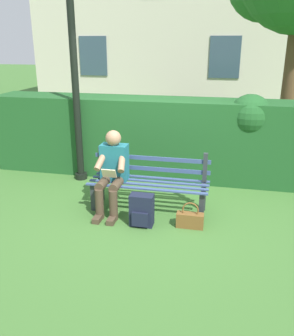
{
  "coord_description": "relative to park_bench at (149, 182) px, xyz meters",
  "views": [
    {
      "loc": [
        -1.0,
        4.68,
        2.33
      ],
      "look_at": [
        0.0,
        0.1,
        0.68
      ],
      "focal_mm": 38.76,
      "sensor_mm": 36.0,
      "label": 1
    }
  ],
  "objects": [
    {
      "name": "hedge_backdrop",
      "position": [
        0.27,
        -1.42,
        0.32
      ],
      "size": [
        5.66,
        0.85,
        1.53
      ],
      "color": "#1E5123",
      "rests_on": "ground"
    },
    {
      "name": "park_bench",
      "position": [
        0.0,
        0.0,
        0.0
      ],
      "size": [
        1.71,
        0.5,
        0.85
      ],
      "color": "#2D3338",
      "rests_on": "ground"
    },
    {
      "name": "ground",
      "position": [
        0.0,
        0.06,
        -0.41
      ],
      "size": [
        60.0,
        60.0,
        0.0
      ],
      "primitive_type": "plane",
      "color": "#3D6B2D"
    },
    {
      "name": "building_facade",
      "position": [
        1.19,
        -8.18,
        2.91
      ],
      "size": [
        8.2,
        3.06,
        6.64
      ],
      "color": "beige",
      "rests_on": "ground"
    },
    {
      "name": "person_seated",
      "position": [
        0.5,
        0.16,
        0.2
      ],
      "size": [
        0.44,
        0.73,
        1.16
      ],
      "color": "#1E6672",
      "rests_on": "ground"
    },
    {
      "name": "handbag",
      "position": [
        -0.64,
        0.46,
        -0.3
      ],
      "size": [
        0.35,
        0.13,
        0.36
      ],
      "color": "brown",
      "rests_on": "ground"
    },
    {
      "name": "lamp_post",
      "position": [
        1.44,
        -0.91,
        1.62
      ],
      "size": [
        0.25,
        0.25,
        3.71
      ],
      "color": "black",
      "rests_on": "ground"
    },
    {
      "name": "backpack",
      "position": [
        -0.01,
        0.54,
        -0.2
      ],
      "size": [
        0.31,
        0.25,
        0.44
      ],
      "color": "#191E33",
      "rests_on": "ground"
    }
  ]
}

